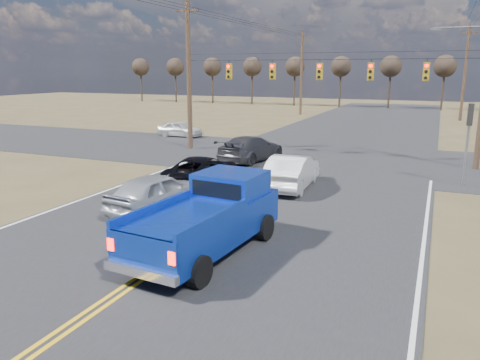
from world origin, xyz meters
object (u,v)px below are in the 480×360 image
at_px(pickup_truck, 209,218).
at_px(dgrey_car_queue, 251,148).
at_px(black_suv, 202,171).
at_px(silver_suv, 157,192).
at_px(cross_car_west, 180,129).
at_px(white_car_queue, 292,171).

distance_m(pickup_truck, dgrey_car_queue, 14.74).
distance_m(black_suv, dgrey_car_queue, 6.66).
height_order(silver_suv, cross_car_west, silver_suv).
height_order(pickup_truck, black_suv, pickup_truck).
relative_size(pickup_truck, dgrey_car_queue, 1.17).
xyz_separation_m(white_car_queue, dgrey_car_queue, (-4.24, 5.50, -0.03)).
distance_m(white_car_queue, cross_car_west, 18.78).
bearing_deg(dgrey_car_queue, pickup_truck, 116.70).
bearing_deg(black_suv, dgrey_car_queue, -93.66).
bearing_deg(silver_suv, black_suv, -76.65).
distance_m(dgrey_car_queue, cross_car_west, 11.96).
distance_m(white_car_queue, dgrey_car_queue, 6.94).
relative_size(black_suv, dgrey_car_queue, 0.97).
bearing_deg(white_car_queue, silver_suv, 53.47).
xyz_separation_m(silver_suv, black_suv, (-0.38, 4.47, -0.06)).
xyz_separation_m(pickup_truck, dgrey_car_queue, (-4.26, 14.11, -0.32)).
height_order(white_car_queue, dgrey_car_queue, white_car_queue).
distance_m(pickup_truck, silver_suv, 4.82).
height_order(pickup_truck, silver_suv, pickup_truck).
bearing_deg(silver_suv, pickup_truck, 150.14).
distance_m(black_suv, white_car_queue, 4.29).
bearing_deg(black_suv, silver_suv, 90.20).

